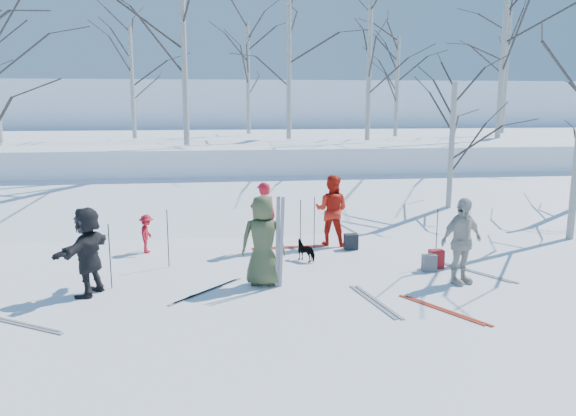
{
  "coord_description": "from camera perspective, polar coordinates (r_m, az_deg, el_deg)",
  "views": [
    {
      "loc": [
        -1.6,
        -11.19,
        3.74
      ],
      "look_at": [
        0.0,
        1.5,
        1.3
      ],
      "focal_mm": 35.0,
      "sensor_mm": 36.0,
      "label": 1
    }
  ],
  "objects": [
    {
      "name": "birch_plateau_h",
      "position": [
        23.47,
        0.09,
        14.49
      ],
      "size": [
        4.87,
        4.87,
        6.1
      ],
      "primitive_type": null,
      "color": "silver",
      "rests_on": "snow_plateau"
    },
    {
      "name": "ski_pair_a",
      "position": [
        13.19,
        18.56,
        -6.2
      ],
      "size": [
        1.86,
        2.07,
        0.02
      ],
      "primitive_type": null,
      "rotation": [
        0.0,
        0.0,
        0.53
      ],
      "color": "silver",
      "rests_on": "ground"
    },
    {
      "name": "birch_edge_e",
      "position": [
        18.3,
        16.25,
        5.42
      ],
      "size": [
        3.62,
        3.62,
        4.32
      ],
      "primitive_type": null,
      "color": "silver",
      "rests_on": "ground"
    },
    {
      "name": "skier_redor_behind",
      "position": [
        14.76,
        4.46,
        -0.22
      ],
      "size": [
        1.11,
        1.01,
        1.85
      ],
      "primitive_type": "imported",
      "rotation": [
        0.0,
        0.0,
        2.72
      ],
      "color": "red",
      "rests_on": "ground"
    },
    {
      "name": "ski_pole_f",
      "position": [
        11.87,
        -17.64,
        -4.71
      ],
      "size": [
        0.02,
        0.02,
        1.34
      ],
      "primitive_type": "cylinder",
      "color": "black",
      "rests_on": "ground"
    },
    {
      "name": "birch_plateau_c",
      "position": [
        25.57,
        11.0,
        11.98
      ],
      "size": [
        3.61,
        3.61,
        4.3
      ],
      "primitive_type": null,
      "color": "silver",
      "rests_on": "snow_plateau"
    },
    {
      "name": "birch_plateau_g",
      "position": [
        29.48,
        21.25,
        12.65
      ],
      "size": [
        4.61,
        4.61,
        5.72
      ],
      "primitive_type": null,
      "color": "silver",
      "rests_on": "snow_plateau"
    },
    {
      "name": "ski_pair_e",
      "position": [
        14.58,
        0.03,
        -4.02
      ],
      "size": [
        0.4,
        1.92,
        0.02
      ],
      "primitive_type": null,
      "rotation": [
        0.0,
        0.0,
        1.62
      ],
      "color": "#A82A18",
      "rests_on": "ground"
    },
    {
      "name": "ski_pair_d",
      "position": [
        10.78,
        -25.6,
        -10.55
      ],
      "size": [
        1.9,
        2.08,
        0.02
      ],
      "primitive_type": null,
      "rotation": [
        0.0,
        0.0,
        1.02
      ],
      "color": "silver",
      "rests_on": "ground"
    },
    {
      "name": "upright_ski_left",
      "position": [
        11.27,
        -1.06,
        -3.53
      ],
      "size": [
        0.1,
        0.16,
        1.9
      ],
      "primitive_type": "cube",
      "rotation": [
        0.07,
        0.0,
        0.18
      ],
      "color": "silver",
      "rests_on": "ground"
    },
    {
      "name": "ski_pole_c",
      "position": [
        11.86,
        -19.76,
        -4.85
      ],
      "size": [
        0.02,
        0.02,
        1.34
      ],
      "primitive_type": "cylinder",
      "color": "black",
      "rests_on": "ground"
    },
    {
      "name": "ground",
      "position": [
        11.9,
        0.91,
        -7.51
      ],
      "size": [
        120.0,
        120.0,
        0.0
      ],
      "primitive_type": "plane",
      "color": "white",
      "rests_on": "ground"
    },
    {
      "name": "snow_plateau",
      "position": [
        28.36,
        -3.93,
        5.23
      ],
      "size": [
        70.0,
        18.0,
        2.2
      ],
      "primitive_type": "cube",
      "color": "white",
      "rests_on": "ground"
    },
    {
      "name": "ski_pole_a",
      "position": [
        14.43,
        2.69,
        -1.49
      ],
      "size": [
        0.02,
        0.02,
        1.34
      ],
      "primitive_type": "cylinder",
      "color": "black",
      "rests_on": "ground"
    },
    {
      "name": "ski_pole_d",
      "position": [
        14.04,
        1.27,
        -1.83
      ],
      "size": [
        0.02,
        0.02,
        1.34
      ],
      "primitive_type": "cylinder",
      "color": "black",
      "rests_on": "ground"
    },
    {
      "name": "birch_plateau_f",
      "position": [
        24.65,
        -15.56,
        12.12
      ],
      "size": [
        3.79,
        3.79,
        4.55
      ],
      "primitive_type": null,
      "color": "silver",
      "rests_on": "snow_plateau"
    },
    {
      "name": "far_hill",
      "position": [
        49.24,
        -5.38,
        8.72
      ],
      "size": [
        90.0,
        30.0,
        6.0
      ],
      "primitive_type": "cube",
      "color": "white",
      "rests_on": "ground"
    },
    {
      "name": "ski_pair_c",
      "position": [
        11.43,
        -8.26,
        -8.36
      ],
      "size": [
        2.1,
        2.1,
        0.02
      ],
      "primitive_type": null,
      "rotation": [
        0.0,
        0.0,
        -0.75
      ],
      "color": "silver",
      "rests_on": "ground"
    },
    {
      "name": "backpack_grey",
      "position": [
        12.96,
        14.16,
        -5.43
      ],
      "size": [
        0.3,
        0.2,
        0.38
      ],
      "primitive_type": "cube",
      "color": "#585A60",
      "rests_on": "ground"
    },
    {
      "name": "birch_plateau_j",
      "position": [
        25.65,
        21.08,
        15.37
      ],
      "size": [
        6.05,
        6.05,
        7.79
      ],
      "primitive_type": null,
      "color": "silver",
      "rests_on": "snow_plateau"
    },
    {
      "name": "backpack_red",
      "position": [
        13.24,
        14.82,
        -5.02
      ],
      "size": [
        0.32,
        0.22,
        0.42
      ],
      "primitive_type": "cube",
      "color": "maroon",
      "rests_on": "ground"
    },
    {
      "name": "dog",
      "position": [
        13.38,
        1.88,
        -4.32
      ],
      "size": [
        0.6,
        0.61,
        0.5
      ],
      "primitive_type": "imported",
      "rotation": [
        0.0,
        0.0,
        3.89
      ],
      "color": "black",
      "rests_on": "ground"
    },
    {
      "name": "ski_pole_b",
      "position": [
        13.3,
        14.85,
        -2.91
      ],
      "size": [
        0.02,
        0.02,
        1.34
      ],
      "primitive_type": "cylinder",
      "color": "black",
      "rests_on": "ground"
    },
    {
      "name": "upright_ski_right",
      "position": [
        11.26,
        -0.67,
        -3.54
      ],
      "size": [
        0.12,
        0.23,
        1.89
      ],
      "primitive_type": "cube",
      "rotation": [
        0.1,
        0.0,
        0.22
      ],
      "color": "silver",
      "rests_on": "ground"
    },
    {
      "name": "backpack_dark",
      "position": [
        14.47,
        6.42,
        -3.43
      ],
      "size": [
        0.34,
        0.24,
        0.4
      ],
      "primitive_type": "cube",
      "color": "black",
      "rests_on": "ground"
    },
    {
      "name": "skier_red_north",
      "position": [
        14.04,
        -2.54,
        -0.94
      ],
      "size": [
        0.69,
        0.49,
        1.77
      ],
      "primitive_type": "imported",
      "rotation": [
        0.0,
        0.0,
        3.25
      ],
      "color": "red",
      "rests_on": "ground"
    },
    {
      "name": "ski_pole_g",
      "position": [
        11.59,
        -19.65,
        -5.2
      ],
      "size": [
        0.02,
        0.02,
        1.34
      ],
      "primitive_type": "cylinder",
      "color": "black",
      "rests_on": "ground"
    },
    {
      "name": "birch_plateau_e",
      "position": [
        20.55,
        -10.57,
        16.14
      ],
      "size": [
        5.52,
        5.52,
        7.03
      ],
      "primitive_type": null,
      "color": "silver",
      "rests_on": "snow_plateau"
    },
    {
      "name": "ski_pole_e",
      "position": [
        13.04,
        -12.1,
        -3.06
      ],
      "size": [
        0.02,
        0.02,
        1.34
      ],
      "primitive_type": "cylinder",
      "color": "black",
      "rests_on": "ground"
    },
    {
      "name": "snow_ramp",
      "position": [
        18.61,
        -2.12,
        -0.33
      ],
      "size": [
        70.0,
        9.49,
        4.12
      ],
      "primitive_type": "cube",
      "rotation": [
        0.3,
        0.0,
        0.0
      ],
      "color": "white",
      "rests_on": "ground"
    },
    {
      "name": "birch_plateau_i",
      "position": [
        27.42,
        -4.08,
        12.97
      ],
      "size": [
        4.23,
        4.23,
        5.18
      ],
      "primitive_type": null,
      "color": "silver",
      "rests_on": "snow_plateau"
    },
    {
      "name": "skier_red_seated",
      "position": [
        14.45,
        -14.16,
        -2.55
      ],
      "size": [
        0.42,
        0.66,
        0.97
      ],
      "primitive_type": "imported",
      "rotation": [
        0.0,
        0.0,
        1.48
      ],
      "color": "red",
      "rests_on": "ground"
    },
    {
      "name": "skier_olive_center",
      "position": [
        11.48,
        -2.54,
        -3.31
      ],
      "size": [
        1.01,
        0.74,
        1.88
      ],
      "primitive_type": "imported",
      "rotation": [
        0.0,
        0.0,
        2.97
      ],
      "color": "#434C2E",
      "rests_on": "ground"
    },
    {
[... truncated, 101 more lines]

